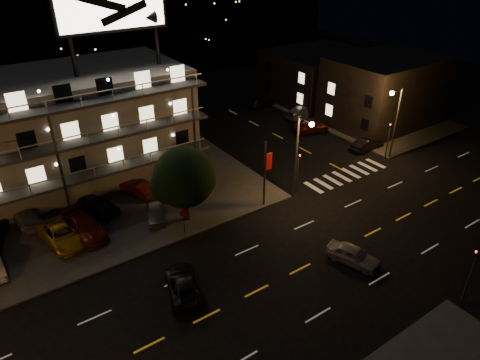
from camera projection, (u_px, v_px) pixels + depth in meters
ground at (279, 280)px, 30.55m from camera, size 140.00×140.00×0.00m
curb_nw at (14, 212)px, 37.96m from camera, size 44.00×24.00×0.15m
curb_ne at (356, 113)px, 59.64m from camera, size 16.00×24.00×0.15m
motel at (39, 133)px, 40.14m from camera, size 28.00×13.80×18.10m
side_bldg_front at (384, 91)px, 54.70m from camera, size 14.06×10.00×8.50m
side_bldg_back at (318, 75)px, 63.68m from camera, size 14.06×12.00×7.00m
streetlight_nc at (300, 149)px, 37.98m from camera, size 0.44×1.92×8.00m
streetlight_ne at (395, 116)px, 44.96m from camera, size 1.92×0.44×8.00m
signal_nw at (298, 169)px, 39.81m from camera, size 0.20×0.27×4.60m
signal_sw at (472, 270)px, 27.62m from camera, size 0.20×0.27×4.60m
signal_ne at (389, 137)px, 46.22m from camera, size 0.27×0.20×4.60m
banner_north at (265, 172)px, 37.39m from camera, size 0.83×0.16×6.40m
stop_sign at (184, 217)px, 34.37m from camera, size 0.91×0.11×2.61m
tree at (184, 179)px, 34.95m from camera, size 5.29×5.09×6.66m
lot_car_2 at (62, 235)px, 33.76m from camera, size 3.08×5.43×1.43m
lot_car_3 at (84, 226)px, 34.63m from camera, size 2.74×5.48×1.53m
lot_car_4 at (155, 212)px, 36.67m from camera, size 2.77×4.11×1.30m
lot_car_7 at (26, 218)px, 35.98m from camera, size 2.28×4.49×1.25m
lot_car_8 at (98, 204)px, 37.52m from camera, size 3.01×4.80×1.53m
lot_car_9 at (138, 188)px, 40.21m from camera, size 2.67×4.29×1.34m
side_car_0 at (367, 144)px, 48.99m from camera, size 4.21×1.56×1.38m
side_car_1 at (311, 127)px, 53.66m from camera, size 5.07×3.37×1.29m
side_car_2 at (302, 112)px, 57.95m from camera, size 5.51×2.72×1.54m
side_car_3 at (261, 102)px, 61.52m from camera, size 4.64×2.41×1.51m
road_car_east at (353, 255)px, 31.83m from camera, size 2.80×4.38×1.39m
road_car_west at (184, 284)px, 29.19m from camera, size 3.49×5.20×1.33m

